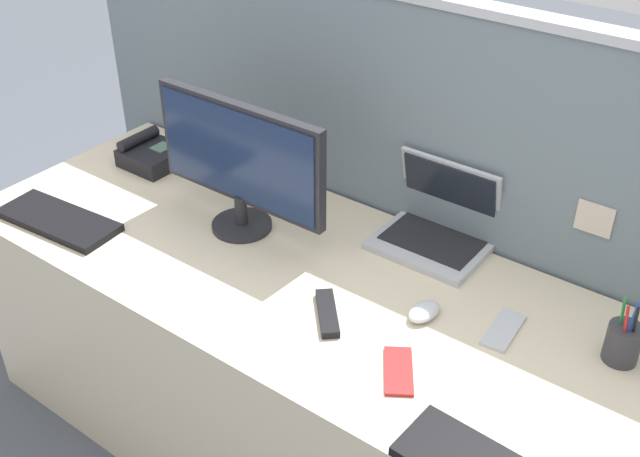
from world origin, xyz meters
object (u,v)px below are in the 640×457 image
at_px(laptop, 439,223).
at_px(pen_cup, 623,343).
at_px(keyboard_spare, 58,220).
at_px(desk_phone, 152,155).
at_px(tv_remote, 327,313).
at_px(cell_phone_silver_slab, 503,330).
at_px(desktop_monitor, 240,160).
at_px(computer_mouse_right_hand, 424,311).
at_px(cell_phone_red_case, 399,371).

relative_size(laptop, pen_cup, 1.72).
bearing_deg(keyboard_spare, laptop, 27.08).
distance_m(desk_phone, pen_cup, 1.56).
distance_m(keyboard_spare, tv_remote, 0.89).
bearing_deg(cell_phone_silver_slab, keyboard_spare, -169.11).
xyz_separation_m(desk_phone, keyboard_spare, (0.05, -0.42, -0.02)).
distance_m(desktop_monitor, keyboard_spare, 0.58).
xyz_separation_m(computer_mouse_right_hand, pen_cup, (0.44, 0.14, 0.03)).
distance_m(desk_phone, tv_remote, 0.97).
xyz_separation_m(desk_phone, cell_phone_red_case, (1.17, -0.35, -0.03)).
bearing_deg(laptop, pen_cup, -16.66).
bearing_deg(cell_phone_red_case, desktop_monitor, 126.90).
bearing_deg(desktop_monitor, keyboard_spare, -144.72).
xyz_separation_m(laptop, pen_cup, (0.57, -0.17, -0.01)).
bearing_deg(desktop_monitor, desk_phone, 168.23).
xyz_separation_m(computer_mouse_right_hand, cell_phone_red_case, (0.05, -0.20, -0.01)).
xyz_separation_m(computer_mouse_right_hand, tv_remote, (-0.19, -0.14, -0.01)).
xyz_separation_m(cell_phone_red_case, cell_phone_silver_slab, (0.13, 0.27, 0.00)).
bearing_deg(cell_phone_silver_slab, pen_cup, 11.35).
xyz_separation_m(desk_phone, cell_phone_silver_slab, (1.30, -0.08, -0.03)).
height_order(cell_phone_red_case, tv_remote, tv_remote).
bearing_deg(cell_phone_red_case, computer_mouse_right_hand, 71.41).
height_order(desktop_monitor, desk_phone, desktop_monitor).
bearing_deg(tv_remote, desk_phone, 120.61).
relative_size(laptop, desk_phone, 1.67).
distance_m(keyboard_spare, computer_mouse_right_hand, 1.10).
relative_size(computer_mouse_right_hand, pen_cup, 0.57).
distance_m(desktop_monitor, cell_phone_red_case, 0.75).
relative_size(laptop, computer_mouse_right_hand, 3.01).
bearing_deg(cell_phone_red_case, desk_phone, 130.16).
xyz_separation_m(desk_phone, tv_remote, (0.93, -0.28, -0.02)).
relative_size(computer_mouse_right_hand, cell_phone_silver_slab, 0.66).
bearing_deg(computer_mouse_right_hand, desk_phone, 179.47).
xyz_separation_m(desktop_monitor, cell_phone_silver_slab, (0.81, 0.03, -0.21)).
distance_m(desktop_monitor, laptop, 0.58).
distance_m(desktop_monitor, pen_cup, 1.08).
distance_m(computer_mouse_right_hand, cell_phone_red_case, 0.21).
distance_m(laptop, cell_phone_silver_slab, 0.40).
relative_size(desktop_monitor, desk_phone, 3.15).
bearing_deg(computer_mouse_right_hand, pen_cup, 24.25).
height_order(desk_phone, keyboard_spare, desk_phone).
distance_m(cell_phone_silver_slab, tv_remote, 0.43).
distance_m(cell_phone_red_case, tv_remote, 0.25).
relative_size(desk_phone, tv_remote, 1.06).
bearing_deg(laptop, desk_phone, -170.39).
bearing_deg(keyboard_spare, cell_phone_red_case, -1.35).
xyz_separation_m(laptop, tv_remote, (-0.05, -0.45, -0.05)).
height_order(desktop_monitor, computer_mouse_right_hand, desktop_monitor).
bearing_deg(cell_phone_silver_slab, computer_mouse_right_hand, -164.28).
bearing_deg(laptop, desktop_monitor, -151.15).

